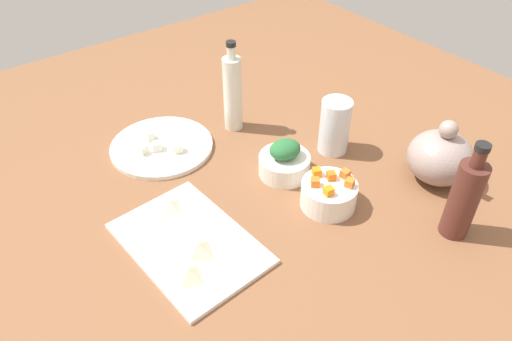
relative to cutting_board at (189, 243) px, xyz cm
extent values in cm
cube|color=brown|center=(-6.02, 21.59, -2.00)|extent=(190.00, 190.00, 3.00)
cube|color=white|center=(0.00, 0.00, 0.00)|extent=(32.51, 23.26, 1.00)
cylinder|color=white|center=(-32.58, 11.51, 0.10)|extent=(25.97, 25.97, 1.20)
cylinder|color=white|center=(-6.17, 30.02, 2.01)|extent=(12.17, 12.17, 5.01)
cylinder|color=white|center=(8.24, 30.76, 2.47)|extent=(12.29, 12.29, 5.94)
ellipsoid|color=#A08C86|center=(16.87, 57.30, 5.61)|extent=(14.99, 14.79, 12.22)
sphere|color=#A79189|center=(16.87, 57.30, 13.40)|extent=(4.20, 4.20, 4.20)
cylinder|color=#A08C86|center=(23.24, 57.30, 7.14)|extent=(5.38, 2.00, 3.93)
cylinder|color=silver|center=(-29.55, 31.86, 9.53)|extent=(4.91, 4.91, 20.07)
cylinder|color=silver|center=(-29.55, 31.86, 21.23)|extent=(2.21, 2.21, 3.32)
cylinder|color=black|center=(-29.55, 31.86, 23.49)|extent=(2.46, 2.46, 1.20)
cylinder|color=#542922|center=(30.01, 45.99, 8.27)|extent=(5.79, 5.79, 17.55)
cylinder|color=#542922|center=(30.01, 45.99, 18.96)|extent=(2.61, 2.61, 3.83)
cylinder|color=black|center=(30.01, 45.99, 21.48)|extent=(2.89, 2.89, 1.20)
cylinder|color=white|center=(-6.20, 45.96, 6.54)|extent=(7.54, 7.54, 14.08)
cube|color=orange|center=(11.16, 33.64, 6.34)|extent=(2.31, 2.31, 1.80)
cube|color=orange|center=(6.54, 27.93, 6.34)|extent=(2.52, 2.52, 1.80)
cube|color=orange|center=(7.04, 32.17, 6.34)|extent=(2.38, 2.38, 1.80)
cube|color=orange|center=(10.34, 28.24, 6.34)|extent=(2.06, 2.06, 1.80)
cube|color=orange|center=(4.22, 30.50, 6.34)|extent=(2.40, 2.40, 1.80)
cube|color=orange|center=(8.42, 35.01, 6.34)|extent=(1.98, 1.98, 1.80)
ellipsoid|color=#296B37|center=(-6.17, 30.02, 6.65)|extent=(7.48, 8.55, 4.28)
cube|color=white|center=(-27.45, 13.41, 1.80)|extent=(2.88, 2.88, 2.20)
cube|color=white|center=(-32.21, 6.15, 1.80)|extent=(2.75, 2.75, 2.20)
cube|color=white|center=(-31.22, 9.70, 1.80)|extent=(2.98, 2.98, 2.20)
cube|color=silver|center=(-36.44, 10.28, 1.80)|extent=(2.23, 2.23, 2.20)
pyramid|color=beige|center=(3.70, -0.05, 1.82)|extent=(7.04, 6.95, 2.64)
pyramid|color=beige|center=(7.96, -4.72, 1.87)|extent=(6.36, 6.22, 2.73)
pyramid|color=beige|center=(-10.80, 1.66, 1.54)|extent=(5.79, 6.11, 2.07)
camera|label=1|loc=(61.56, -29.65, 74.16)|focal=34.15mm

